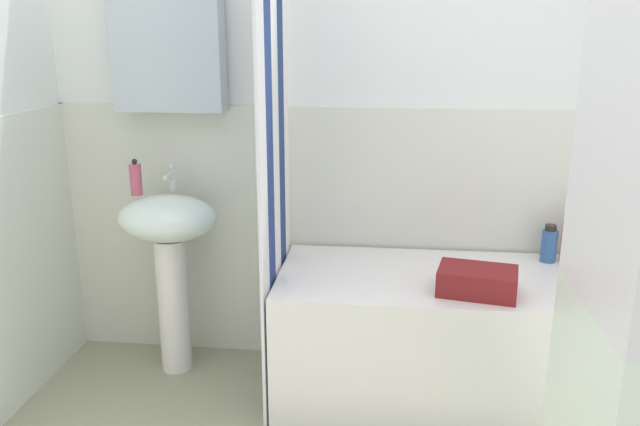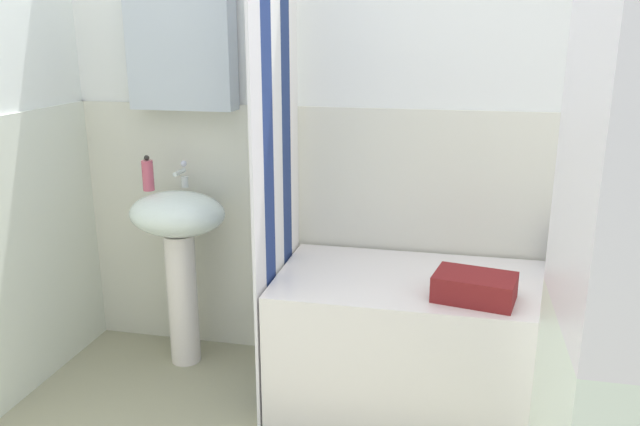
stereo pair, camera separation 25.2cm
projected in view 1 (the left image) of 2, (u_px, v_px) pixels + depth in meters
The scene contains 11 objects.
wall_back_tiled at pixel (383, 121), 2.79m from camera, with size 3.60×0.18×2.40m.
sink at pixel (169, 244), 2.81m from camera, with size 0.44×0.34×0.83m.
faucet at pixel (171, 178), 2.81m from camera, with size 0.03×0.12×0.12m.
soap_dispenser at pixel (136, 179), 2.75m from camera, with size 0.05×0.05×0.16m.
bathtub at pixel (467, 340), 2.63m from camera, with size 1.56×0.65×0.56m, color white.
shower_curtain at pixel (275, 167), 2.52m from camera, with size 0.01×0.65×2.00m.
shampoo_bottle at pixel (628, 245), 2.71m from camera, with size 0.07×0.07×0.16m.
lotion_bottle at pixel (600, 240), 2.73m from camera, with size 0.06×0.06×0.19m.
conditioner_bottle at pixel (569, 240), 2.70m from camera, with size 0.06×0.06×0.21m.
body_wash_bottle at pixel (549, 244), 2.71m from camera, with size 0.07×0.07×0.16m.
towel_folded at pixel (477, 281), 2.38m from camera, with size 0.29×0.19×0.10m, color maroon.
Camera 1 is at (-0.03, -1.54, 1.51)m, focal length 35.53 mm.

